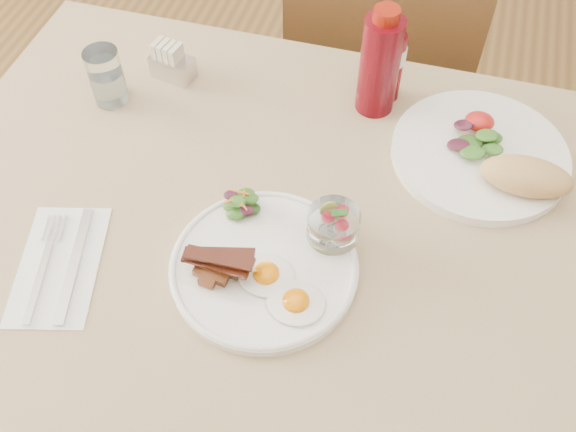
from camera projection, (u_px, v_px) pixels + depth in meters
The scene contains 13 objects.
table at pixel (315, 261), 1.07m from camera, with size 1.33×0.88×0.75m.
chair_far at pixel (380, 73), 1.57m from camera, with size 0.42×0.42×0.93m.
main_plate at pixel (264, 268), 0.95m from camera, with size 0.28×0.28×0.02m, color white.
fried_eggs at pixel (281, 288), 0.91m from camera, with size 0.14×0.11×0.02m.
bacon_potato_pile at pixel (218, 265), 0.92m from camera, with size 0.11×0.06×0.05m.
side_salad at pixel (241, 204), 0.99m from camera, with size 0.07×0.07×0.03m.
fruit_cup at pixel (333, 225), 0.93m from camera, with size 0.08×0.08×0.08m.
second_plate at pixel (491, 158), 1.07m from camera, with size 0.30×0.30×0.08m.
ketchup_bottle at pixel (380, 64), 1.09m from camera, with size 0.09×0.09×0.21m.
hot_sauce_bottle at pixel (392, 63), 1.13m from camera, with size 0.05×0.05×0.16m.
sugar_caddy at pixel (171, 63), 1.20m from camera, with size 0.09×0.06×0.07m.
water_glass at pixel (107, 79), 1.14m from camera, with size 0.06×0.06×0.11m.
napkin_cutlery at pixel (60, 265), 0.96m from camera, with size 0.17×0.24×0.01m.
Camera 1 is at (0.12, -0.58, 1.56)m, focal length 40.00 mm.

